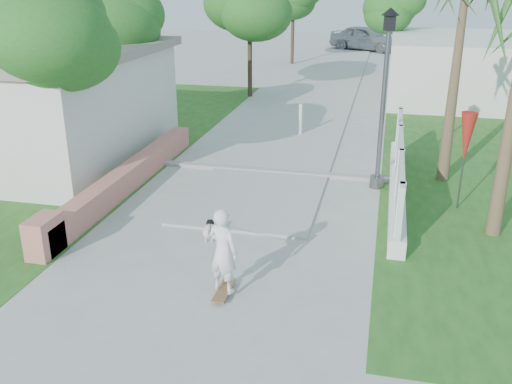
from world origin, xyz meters
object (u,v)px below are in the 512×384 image
(bollard, at_px, (300,119))
(skateboarder, at_px, (214,234))
(street_lamp, at_px, (384,94))
(dog, at_px, (209,230))
(patio_umbrella, at_px, (466,139))
(parked_car, at_px, (366,38))

(bollard, height_order, skateboarder, skateboarder)
(street_lamp, bearing_deg, dog, -130.12)
(street_lamp, height_order, patio_umbrella, street_lamp)
(dog, distance_m, parked_car, 31.70)
(dog, xyz_separation_m, parked_car, (1.59, 31.66, 0.65))
(dog, bearing_deg, skateboarder, -79.19)
(bollard, xyz_separation_m, skateboarder, (-0.13, -9.56, 0.12))
(skateboarder, bearing_deg, parked_car, -71.61)
(street_lamp, relative_size, dog, 7.83)
(dog, bearing_deg, street_lamp, 38.98)
(patio_umbrella, relative_size, parked_car, 0.46)
(skateboarder, height_order, dog, skateboarder)
(skateboarder, relative_size, parked_car, 0.52)
(bollard, bearing_deg, patio_umbrella, -50.09)
(dog, relative_size, parked_car, 0.11)
(street_lamp, relative_size, patio_umbrella, 1.93)
(street_lamp, height_order, parked_car, street_lamp)
(bollard, xyz_separation_m, parked_car, (1.00, 23.25, 0.28))
(street_lamp, distance_m, dog, 5.56)
(patio_umbrella, xyz_separation_m, skateboarder, (-4.73, -4.06, -0.98))
(street_lamp, height_order, bollard, street_lamp)
(bollard, height_order, dog, bollard)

